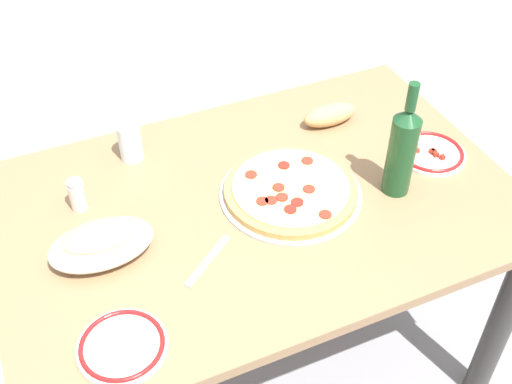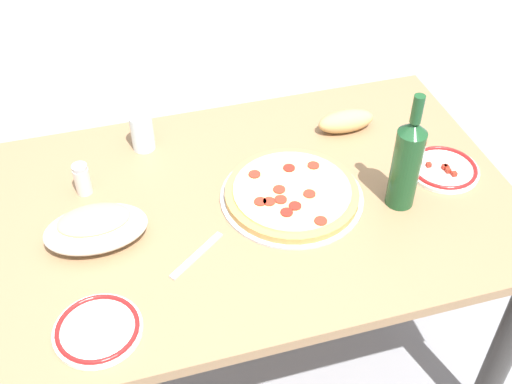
{
  "view_description": "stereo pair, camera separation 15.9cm",
  "coord_description": "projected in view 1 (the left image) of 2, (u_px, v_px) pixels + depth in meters",
  "views": [
    {
      "loc": [
        0.48,
        1.08,
        1.81
      ],
      "look_at": [
        0.0,
        0.0,
        0.74
      ],
      "focal_mm": 45.46,
      "sensor_mm": 36.0,
      "label": 1
    },
    {
      "loc": [
        0.33,
        1.13,
        1.81
      ],
      "look_at": [
        0.0,
        0.0,
        0.74
      ],
      "focal_mm": 45.46,
      "sensor_mm": 36.0,
      "label": 2
    }
  ],
  "objects": [
    {
      "name": "bread_loaf",
      "position": [
        330.0,
        115.0,
        1.84
      ],
      "size": [
        0.16,
        0.07,
        0.06
      ],
      "primitive_type": "ellipsoid",
      "color": "tan",
      "rests_on": "dining_table"
    },
    {
      "name": "side_plate_near",
      "position": [
        431.0,
        153.0,
        1.74
      ],
      "size": [
        0.19,
        0.19,
        0.02
      ],
      "color": "white",
      "rests_on": "dining_table"
    },
    {
      "name": "pepperoni_pizza",
      "position": [
        291.0,
        190.0,
        1.62
      ],
      "size": [
        0.36,
        0.36,
        0.03
      ],
      "color": "#B7B7BC",
      "rests_on": "dining_table"
    },
    {
      "name": "side_plate_far",
      "position": [
        122.0,
        346.0,
        1.29
      ],
      "size": [
        0.18,
        0.18,
        0.02
      ],
      "color": "white",
      "rests_on": "dining_table"
    },
    {
      "name": "water_glass",
      "position": [
        130.0,
        142.0,
        1.71
      ],
      "size": [
        0.06,
        0.06,
        0.1
      ],
      "primitive_type": "cylinder",
      "color": "silver",
      "rests_on": "dining_table"
    },
    {
      "name": "spice_shaker",
      "position": [
        77.0,
        195.0,
        1.57
      ],
      "size": [
        0.04,
        0.04,
        0.09
      ],
      "color": "silver",
      "rests_on": "dining_table"
    },
    {
      "name": "fork_left",
      "position": [
        208.0,
        261.0,
        1.47
      ],
      "size": [
        0.14,
        0.12,
        0.0
      ],
      "primitive_type": "cube",
      "rotation": [
        0.0,
        0.0,
        0.65
      ],
      "color": "#B7B7BC",
      "rests_on": "dining_table"
    },
    {
      "name": "baked_pasta_dish",
      "position": [
        101.0,
        242.0,
        1.46
      ],
      "size": [
        0.24,
        0.15,
        0.08
      ],
      "color": "white",
      "rests_on": "dining_table"
    },
    {
      "name": "wine_bottle",
      "position": [
        402.0,
        149.0,
        1.56
      ],
      "size": [
        0.07,
        0.07,
        0.31
      ],
      "color": "#194723",
      "rests_on": "dining_table"
    },
    {
      "name": "ground_plane",
      "position": [
        256.0,
        361.0,
        2.09
      ],
      "size": [
        8.0,
        8.0,
        0.0
      ],
      "primitive_type": "plane",
      "color": "gray",
      "rests_on": "ground"
    },
    {
      "name": "dining_table",
      "position": [
        256.0,
        234.0,
        1.7
      ],
      "size": [
        1.29,
        0.84,
        0.71
      ],
      "color": "#93704C",
      "rests_on": "ground"
    }
  ]
}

